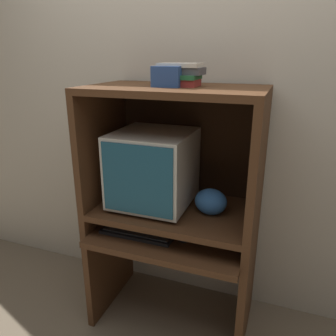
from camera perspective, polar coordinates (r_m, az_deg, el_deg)
wall_back at (r=2.10m, az=4.32°, el=9.95°), size 6.00×0.06×2.60m
desk_base at (r=2.10m, az=0.61°, el=-16.40°), size 0.95×0.63×0.65m
desk_monitor_shelf at (r=1.96m, az=1.09°, el=-7.57°), size 0.95×0.57×0.13m
hutch_upper at (r=1.83m, az=1.54°, el=6.50°), size 0.95×0.57×0.69m
crt_monitor at (r=1.90m, az=-2.57°, el=0.00°), size 0.44×0.46×0.44m
keyboard at (r=1.93m, az=-5.23°, el=-11.02°), size 0.43×0.16×0.03m
mouse at (r=1.85m, az=2.68°, el=-12.33°), size 0.07×0.05×0.03m
snack_bag at (r=1.85m, az=7.46°, el=-5.83°), size 0.18×0.14×0.15m
book_stack at (r=1.76m, az=2.06°, el=15.93°), size 0.24×0.17×0.12m
storage_box at (r=1.73m, az=0.08°, el=15.65°), size 0.15×0.12×0.10m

